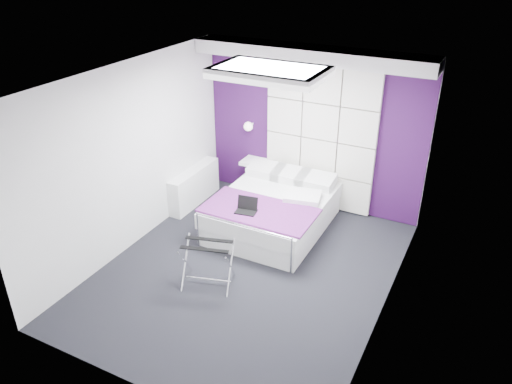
# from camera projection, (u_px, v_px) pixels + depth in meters

# --- Properties ---
(floor) EXTENTS (4.40, 4.40, 0.00)m
(floor) POSITION_uv_depth(u_px,v_px,m) (248.00, 271.00, 6.70)
(floor) COLOR black
(floor) RESTS_ON ground
(ceiling) EXTENTS (4.40, 4.40, 0.00)m
(ceiling) POSITION_uv_depth(u_px,v_px,m) (246.00, 79.00, 5.50)
(ceiling) COLOR white
(ceiling) RESTS_ON wall_back
(wall_back) EXTENTS (3.60, 0.00, 3.60)m
(wall_back) POSITION_uv_depth(u_px,v_px,m) (313.00, 129.00, 7.84)
(wall_back) COLOR silver
(wall_back) RESTS_ON floor
(wall_left) EXTENTS (0.00, 4.40, 4.40)m
(wall_left) POSITION_uv_depth(u_px,v_px,m) (131.00, 157.00, 6.82)
(wall_left) COLOR silver
(wall_left) RESTS_ON floor
(wall_right) EXTENTS (0.00, 4.40, 4.40)m
(wall_right) POSITION_uv_depth(u_px,v_px,m) (395.00, 218.00, 5.37)
(wall_right) COLOR silver
(wall_right) RESTS_ON floor
(accent_wall) EXTENTS (3.58, 0.02, 2.58)m
(accent_wall) POSITION_uv_depth(u_px,v_px,m) (312.00, 129.00, 7.83)
(accent_wall) COLOR #320E3E
(accent_wall) RESTS_ON wall_back
(soffit) EXTENTS (3.58, 0.50, 0.20)m
(soffit) POSITION_uv_depth(u_px,v_px,m) (311.00, 54.00, 7.09)
(soffit) COLOR white
(soffit) RESTS_ON wall_back
(headboard) EXTENTS (1.80, 0.08, 2.30)m
(headboard) POSITION_uv_depth(u_px,v_px,m) (320.00, 139.00, 7.79)
(headboard) COLOR silver
(headboard) RESTS_ON wall_back
(skylight) EXTENTS (1.36, 0.86, 0.12)m
(skylight) POSITION_uv_depth(u_px,v_px,m) (270.00, 71.00, 6.00)
(skylight) COLOR white
(skylight) RESTS_ON ceiling
(wall_lamp) EXTENTS (0.15, 0.15, 0.15)m
(wall_lamp) POSITION_uv_depth(u_px,v_px,m) (249.00, 126.00, 8.19)
(wall_lamp) COLOR white
(wall_lamp) RESTS_ON wall_back
(radiator) EXTENTS (0.22, 1.20, 0.60)m
(radiator) POSITION_uv_depth(u_px,v_px,m) (194.00, 186.00, 8.27)
(radiator) COLOR white
(radiator) RESTS_ON floor
(bed) EXTENTS (1.61, 1.93, 0.68)m
(bed) POSITION_uv_depth(u_px,v_px,m) (273.00, 211.00, 7.56)
(bed) COLOR white
(bed) RESTS_ON floor
(nightstand) EXTENTS (0.50, 0.39, 0.06)m
(nightstand) POSITION_uv_depth(u_px,v_px,m) (257.00, 162.00, 8.37)
(nightstand) COLOR white
(nightstand) RESTS_ON wall_back
(luggage_rack) EXTENTS (0.61, 0.45, 0.60)m
(luggage_rack) POSITION_uv_depth(u_px,v_px,m) (208.00, 264.00, 6.32)
(luggage_rack) COLOR silver
(luggage_rack) RESTS_ON floor
(laptop) EXTENTS (0.29, 0.21, 0.21)m
(laptop) POSITION_uv_depth(u_px,v_px,m) (247.00, 208.00, 7.01)
(laptop) COLOR black
(laptop) RESTS_ON bed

